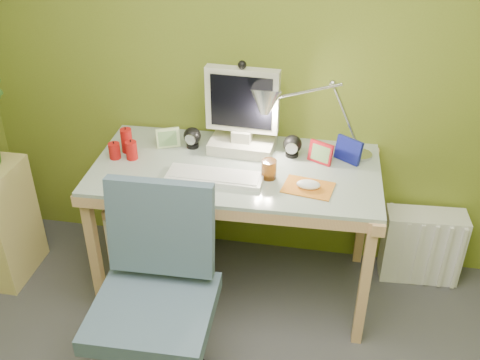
% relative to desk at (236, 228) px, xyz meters
% --- Properties ---
extents(wall_back, '(3.20, 0.01, 2.40)m').
position_rel_desk_xyz_m(wall_back, '(0.06, 0.37, 0.81)').
color(wall_back, olive).
rests_on(wall_back, floor).
extents(desk, '(1.49, 0.78, 0.78)m').
position_rel_desk_xyz_m(desk, '(0.00, 0.00, 0.00)').
color(desk, tan).
rests_on(desk, floor).
extents(monitor, '(0.43, 0.26, 0.57)m').
position_rel_desk_xyz_m(monitor, '(0.00, 0.18, 0.68)').
color(monitor, beige).
rests_on(monitor, desk).
extents(speaker_left, '(0.11, 0.11, 0.11)m').
position_rel_desk_xyz_m(speaker_left, '(-0.27, 0.16, 0.45)').
color(speaker_left, black).
rests_on(speaker_left, desk).
extents(speaker_right, '(0.10, 0.10, 0.12)m').
position_rel_desk_xyz_m(speaker_right, '(0.27, 0.16, 0.45)').
color(speaker_right, black).
rests_on(speaker_right, desk).
extents(keyboard, '(0.48, 0.16, 0.02)m').
position_rel_desk_xyz_m(keyboard, '(-0.08, -0.14, 0.40)').
color(keyboard, white).
rests_on(keyboard, desk).
extents(mousepad, '(0.26, 0.20, 0.01)m').
position_rel_desk_xyz_m(mousepad, '(0.38, -0.14, 0.40)').
color(mousepad, orange).
rests_on(mousepad, desk).
extents(mouse, '(0.12, 0.08, 0.04)m').
position_rel_desk_xyz_m(mouse, '(0.38, -0.14, 0.41)').
color(mouse, white).
rests_on(mouse, mousepad).
extents(amber_tumbler, '(0.09, 0.09, 0.10)m').
position_rel_desk_xyz_m(amber_tumbler, '(0.18, -0.08, 0.44)').
color(amber_tumbler, '#944D15').
rests_on(amber_tumbler, desk).
extents(candle_cluster, '(0.18, 0.16, 0.13)m').
position_rel_desk_xyz_m(candle_cluster, '(-0.60, 0.01, 0.46)').
color(candle_cluster, '#B51210').
rests_on(candle_cluster, desk).
extents(photo_frame_red, '(0.12, 0.08, 0.11)m').
position_rel_desk_xyz_m(photo_frame_red, '(0.42, 0.12, 0.45)').
color(photo_frame_red, red).
rests_on(photo_frame_red, desk).
extents(photo_frame_blue, '(0.13, 0.10, 0.13)m').
position_rel_desk_xyz_m(photo_frame_blue, '(0.56, 0.16, 0.46)').
color(photo_frame_blue, navy).
rests_on(photo_frame_blue, desk).
extents(photo_frame_green, '(0.12, 0.07, 0.11)m').
position_rel_desk_xyz_m(photo_frame_green, '(-0.40, 0.14, 0.45)').
color(photo_frame_green, '#BED894').
rests_on(photo_frame_green, desk).
extents(desk_lamp, '(0.61, 0.28, 0.64)m').
position_rel_desk_xyz_m(desk_lamp, '(0.45, 0.18, 0.71)').
color(desk_lamp, silver).
rests_on(desk_lamp, desk).
extents(side_ledge, '(0.26, 0.40, 0.70)m').
position_rel_desk_xyz_m(side_ledge, '(-1.34, -0.14, -0.04)').
color(side_ledge, '#D7C171').
rests_on(side_ledge, floor).
extents(task_chair, '(0.60, 0.60, 1.05)m').
position_rel_desk_xyz_m(task_chair, '(-0.21, -0.79, 0.13)').
color(task_chair, '#42586D').
rests_on(task_chair, floor).
extents(radiator, '(0.45, 0.20, 0.44)m').
position_rel_desk_xyz_m(radiator, '(1.04, 0.25, -0.17)').
color(radiator, white).
rests_on(radiator, floor).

